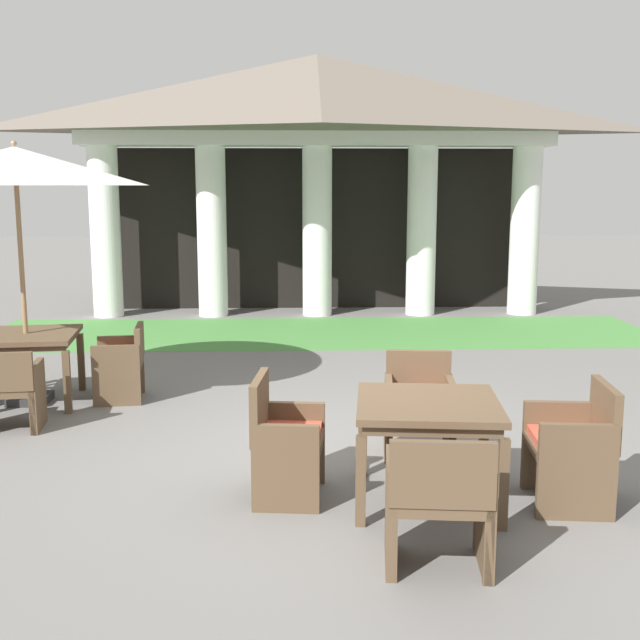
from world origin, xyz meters
The scene contains 12 objects.
ground_plane centered at (0.00, 0.00, 0.00)m, with size 60.00×60.00×0.00m, color slate.
background_pavilion centered at (0.00, 7.64, 3.38)m, with size 8.62×2.90×4.50m.
lawn_strip centered at (0.00, 5.81, 0.00)m, with size 10.42×2.74×0.01m, color #47843D.
patio_table_near_foreground centered at (-3.27, 1.88, 0.66)m, with size 1.12×1.12×0.76m.
patio_umbrella_near_foreground centered at (-3.27, 1.88, 2.47)m, with size 2.67×2.67×2.74m.
patio_chair_near_foreground_south centered at (-3.16, 0.91, 0.39)m, with size 0.67×0.56×0.79m.
patio_chair_near_foreground_east centered at (-2.31, 1.98, 0.40)m, with size 0.57×0.64×0.81m.
patio_table_mid_left centered at (0.51, -0.90, 0.66)m, with size 1.12×1.12×0.75m.
patio_chair_mid_left_north centered at (0.62, 0.14, 0.40)m, with size 0.64×0.60×0.86m.
patio_chair_mid_left_south centered at (0.40, -1.94, 0.42)m, with size 0.68×0.57×0.86m.
patio_chair_mid_left_east centered at (1.55, -1.01, 0.43)m, with size 0.61×0.68×0.90m.
patio_chair_mid_left_west centered at (-0.53, -0.79, 0.43)m, with size 0.56×0.68×0.91m.
Camera 1 is at (-0.48, -6.35, 2.29)m, focal length 44.08 mm.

